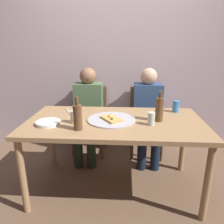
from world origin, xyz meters
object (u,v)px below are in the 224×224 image
Objects in this scene: soda_can at (176,106)px; guest_in_beanie at (148,111)px; plate_stack at (48,123)px; table_knife at (68,111)px; chair_left at (90,115)px; guest_in_sweater at (88,110)px; dining_table at (115,128)px; chair_right at (146,116)px; wine_bottle at (159,109)px; tumbler_far at (151,119)px; pizza_slice_last at (111,118)px; tumbler_near at (74,117)px; beer_bottle at (78,117)px; pizza_tray at (111,120)px.

soda_can is 0.50m from guest_in_beanie.
plate_stack reaches higher than table_knife.
chair_left is 0.77× the size of guest_in_beanie.
dining_table is at bearing 119.03° from guest_in_sweater.
wine_bottle is at bearing 91.85° from chair_right.
dining_table is 0.94m from chair_left.
wine_bottle is 0.15m from tumbler_far.
plate_stack is at bearing 45.25° from chair_right.
tumbler_near reaches higher than pizza_slice_last.
wine_bottle is 1.00× the size of beer_bottle.
soda_can is at bearing 122.01° from guest_in_beanie.
wine_bottle is 0.24× the size of guest_in_beanie.
tumbler_far is at bearing -139.19° from table_knife.
guest_in_sweater is (-0.08, 0.94, -0.23)m from beer_bottle.
soda_can reaches higher than pizza_tray.
soda_can is 0.10× the size of guest_in_sweater.
pizza_tray is (-0.03, -0.00, 0.08)m from dining_table.
pizza_slice_last is at bearing -176.73° from wine_bottle.
wine_bottle is 0.95m from table_knife.
plate_stack is at bearing 75.81° from guest_in_sweater.
pizza_slice_last is 0.22× the size of guest_in_beanie.
wine_bottle is 0.32× the size of chair_right.
pizza_slice_last is 0.90× the size of wine_bottle.
pizza_tray is 3.87× the size of tumbler_far.
beer_bottle is 2.32× the size of soda_can.
dining_table is 1.43× the size of guest_in_sweater.
tumbler_far is 0.50m from soda_can.
chair_left is (-0.01, 0.93, -0.30)m from tumbler_near.
chair_left is at bearing -11.15° from guest_in_beanie.
soda_can reaches higher than dining_table.
plate_stack is 0.25× the size of chair_right.
soda_can reaches higher than pizza_slice_last.
pizza_slice_last is 0.28× the size of chair_left.
pizza_tray is at bearing -143.55° from table_knife.
tumbler_near is at bearing -165.03° from pizza_tray.
soda_can is (0.66, 0.30, 0.05)m from pizza_tray.
dining_table is at bearing -141.79° from table_knife.
pizza_tray is 0.58m from plate_stack.
beer_bottle reaches higher than pizza_slice_last.
chair_right is (-0.03, 0.83, -0.36)m from wine_bottle.
table_knife is at bearing 158.06° from tumbler_far.
tumbler_near is (-0.37, -0.09, 0.13)m from dining_table.
table_knife is at bearing 27.07° from guest_in_beanie.
pizza_slice_last is at bearing 112.18° from chair_left.
beer_bottle is 0.32× the size of chair_right.
table_knife is 0.19× the size of guest_in_sweater.
chair_right is at bearing 114.29° from soda_can.
table_knife is at bearing 152.41° from pizza_slice_last.
wine_bottle is 2.45× the size of tumbler_near.
pizza_tray is at bearing 92.14° from pizza_slice_last.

